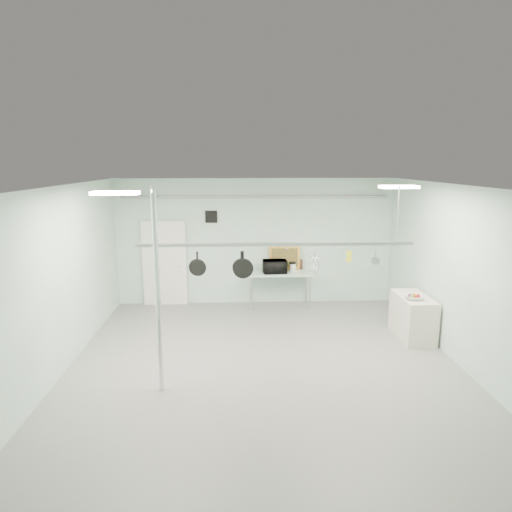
{
  "coord_description": "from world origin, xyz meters",
  "views": [
    {
      "loc": [
        -0.49,
        -7.41,
        3.6
      ],
      "look_at": [
        -0.11,
        1.0,
        1.85
      ],
      "focal_mm": 32.0,
      "sensor_mm": 36.0,
      "label": 1
    }
  ],
  "objects_px": {
    "side_cabinet": "(413,317)",
    "microwave": "(275,266)",
    "skillet_mid": "(241,263)",
    "pot_rack": "(276,243)",
    "skillet_left": "(197,264)",
    "prep_table": "(280,275)",
    "skillet_right": "(243,265)",
    "chrome_pole": "(158,294)",
    "fruit_bowl": "(414,297)",
    "coffee_canister": "(293,267)"
  },
  "relations": [
    {
      "from": "microwave",
      "to": "skillet_mid",
      "type": "bearing_deg",
      "value": 70.71
    },
    {
      "from": "fruit_bowl",
      "to": "skillet_mid",
      "type": "distance_m",
      "value": 3.68
    },
    {
      "from": "side_cabinet",
      "to": "skillet_mid",
      "type": "height_order",
      "value": "skillet_mid"
    },
    {
      "from": "chrome_pole",
      "to": "pot_rack",
      "type": "distance_m",
      "value": 2.19
    },
    {
      "from": "coffee_canister",
      "to": "skillet_left",
      "type": "bearing_deg",
      "value": -121.93
    },
    {
      "from": "pot_rack",
      "to": "skillet_mid",
      "type": "xyz_separation_m",
      "value": [
        -0.6,
        0.0,
        -0.36
      ]
    },
    {
      "from": "coffee_canister",
      "to": "skillet_right",
      "type": "height_order",
      "value": "skillet_right"
    },
    {
      "from": "skillet_left",
      "to": "skillet_mid",
      "type": "relative_size",
      "value": 0.99
    },
    {
      "from": "fruit_bowl",
      "to": "skillet_right",
      "type": "relative_size",
      "value": 0.74
    },
    {
      "from": "pot_rack",
      "to": "skillet_right",
      "type": "bearing_deg",
      "value": 180.0
    },
    {
      "from": "prep_table",
      "to": "coffee_canister",
      "type": "distance_m",
      "value": 0.37
    },
    {
      "from": "coffee_canister",
      "to": "chrome_pole",
      "type": "bearing_deg",
      "value": -121.74
    },
    {
      "from": "microwave",
      "to": "fruit_bowl",
      "type": "distance_m",
      "value": 3.49
    },
    {
      "from": "prep_table",
      "to": "fruit_bowl",
      "type": "height_order",
      "value": "fruit_bowl"
    },
    {
      "from": "side_cabinet",
      "to": "microwave",
      "type": "bearing_deg",
      "value": 141.84
    },
    {
      "from": "chrome_pole",
      "to": "side_cabinet",
      "type": "height_order",
      "value": "chrome_pole"
    },
    {
      "from": "skillet_right",
      "to": "prep_table",
      "type": "bearing_deg",
      "value": 74.13
    },
    {
      "from": "chrome_pole",
      "to": "coffee_canister",
      "type": "bearing_deg",
      "value": 58.26
    },
    {
      "from": "microwave",
      "to": "chrome_pole",
      "type": "bearing_deg",
      "value": 57.96
    },
    {
      "from": "side_cabinet",
      "to": "skillet_mid",
      "type": "xyz_separation_m",
      "value": [
        -3.55,
        -1.1,
        1.42
      ]
    },
    {
      "from": "chrome_pole",
      "to": "skillet_left",
      "type": "bearing_deg",
      "value": 58.98
    },
    {
      "from": "prep_table",
      "to": "side_cabinet",
      "type": "xyz_separation_m",
      "value": [
        2.55,
        -2.2,
        -0.38
      ]
    },
    {
      "from": "skillet_right",
      "to": "chrome_pole",
      "type": "bearing_deg",
      "value": -145.4
    },
    {
      "from": "pot_rack",
      "to": "skillet_left",
      "type": "bearing_deg",
      "value": 180.0
    },
    {
      "from": "chrome_pole",
      "to": "pot_rack",
      "type": "bearing_deg",
      "value": 25.35
    },
    {
      "from": "chrome_pole",
      "to": "prep_table",
      "type": "distance_m",
      "value": 4.85
    },
    {
      "from": "coffee_canister",
      "to": "skillet_mid",
      "type": "distance_m",
      "value": 3.69
    },
    {
      "from": "pot_rack",
      "to": "skillet_left",
      "type": "xyz_separation_m",
      "value": [
        -1.36,
        0.0,
        -0.36
      ]
    },
    {
      "from": "skillet_left",
      "to": "skillet_mid",
      "type": "height_order",
      "value": "same"
    },
    {
      "from": "coffee_canister",
      "to": "skillet_right",
      "type": "distance_m",
      "value": 3.68
    },
    {
      "from": "pot_rack",
      "to": "microwave",
      "type": "height_order",
      "value": "pot_rack"
    },
    {
      "from": "chrome_pole",
      "to": "prep_table",
      "type": "xyz_separation_m",
      "value": [
        2.3,
        4.2,
        -0.77
      ]
    },
    {
      "from": "prep_table",
      "to": "skillet_right",
      "type": "xyz_separation_m",
      "value": [
        -0.97,
        -3.3,
        1.01
      ]
    },
    {
      "from": "chrome_pole",
      "to": "skillet_right",
      "type": "height_order",
      "value": "chrome_pole"
    },
    {
      "from": "chrome_pole",
      "to": "prep_table",
      "type": "relative_size",
      "value": 2.0
    },
    {
      "from": "prep_table",
      "to": "fruit_bowl",
      "type": "bearing_deg",
      "value": -44.69
    },
    {
      "from": "pot_rack",
      "to": "coffee_canister",
      "type": "distance_m",
      "value": 3.63
    },
    {
      "from": "pot_rack",
      "to": "fruit_bowl",
      "type": "height_order",
      "value": "pot_rack"
    },
    {
      "from": "side_cabinet",
      "to": "coffee_canister",
      "type": "distance_m",
      "value": 3.21
    },
    {
      "from": "microwave",
      "to": "skillet_left",
      "type": "relative_size",
      "value": 1.36
    },
    {
      "from": "side_cabinet",
      "to": "skillet_left",
      "type": "xyz_separation_m",
      "value": [
        -4.31,
        -1.1,
        1.42
      ]
    },
    {
      "from": "skillet_mid",
      "to": "skillet_right",
      "type": "bearing_deg",
      "value": 0.04
    },
    {
      "from": "side_cabinet",
      "to": "coffee_canister",
      "type": "height_order",
      "value": "coffee_canister"
    },
    {
      "from": "prep_table",
      "to": "pot_rack",
      "type": "xyz_separation_m",
      "value": [
        -0.4,
        -3.3,
        1.4
      ]
    },
    {
      "from": "chrome_pole",
      "to": "side_cabinet",
      "type": "distance_m",
      "value": 5.37
    },
    {
      "from": "microwave",
      "to": "skillet_left",
      "type": "xyz_separation_m",
      "value": [
        -1.62,
        -3.21,
        0.81
      ]
    },
    {
      "from": "prep_table",
      "to": "side_cabinet",
      "type": "distance_m",
      "value": 3.39
    },
    {
      "from": "pot_rack",
      "to": "skillet_right",
      "type": "xyz_separation_m",
      "value": [
        -0.57,
        0.0,
        -0.38
      ]
    },
    {
      "from": "microwave",
      "to": "skillet_left",
      "type": "bearing_deg",
      "value": 58.91
    },
    {
      "from": "pot_rack",
      "to": "coffee_canister",
      "type": "bearing_deg",
      "value": 77.81
    }
  ]
}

